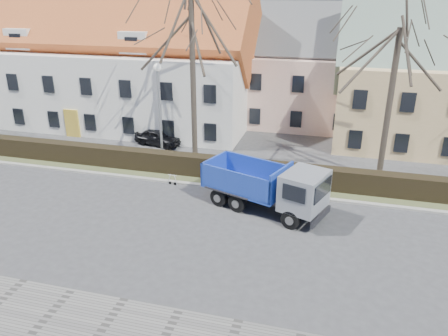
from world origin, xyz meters
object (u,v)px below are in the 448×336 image
(parked_car_a, at_px, (158,137))
(streetlight, at_px, (160,116))
(cart_frame, at_px, (169,179))
(dump_truck, at_px, (260,185))

(parked_car_a, bearing_deg, streetlight, -142.22)
(cart_frame, bearing_deg, parked_car_a, 118.08)
(dump_truck, distance_m, streetlight, 8.72)
(dump_truck, height_order, parked_car_a, dump_truck)
(dump_truck, bearing_deg, streetlight, 169.59)
(streetlight, distance_m, cart_frame, 4.29)
(cart_frame, distance_m, parked_car_a, 7.30)
(dump_truck, relative_size, parked_car_a, 1.91)
(streetlight, bearing_deg, dump_truck, -30.13)
(streetlight, relative_size, parked_car_a, 1.90)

